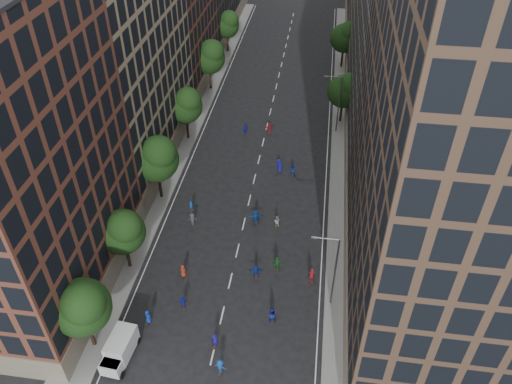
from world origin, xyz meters
TOP-DOWN VIEW (x-y plane):
  - ground at (0.00, 40.00)m, footprint 240.00×240.00m
  - sidewalk_left at (-12.00, 47.50)m, footprint 4.00×105.00m
  - sidewalk_right at (12.00, 47.50)m, footprint 4.00×105.00m
  - bldg_left_a at (-19.00, 11.00)m, footprint 14.00×22.00m
  - bldg_left_b at (-19.00, 35.00)m, footprint 14.00×26.00m
  - bldg_left_c at (-19.00, 58.00)m, footprint 14.00×20.00m
  - bldg_right_a at (19.00, 15.00)m, footprint 14.00×30.00m
  - bldg_right_b at (19.00, 44.00)m, footprint 14.00×28.00m
  - tree_left_0 at (-11.01, 3.85)m, footprint 5.20×5.20m
  - tree_left_1 at (-11.02, 13.86)m, footprint 4.80×4.80m
  - tree_left_2 at (-10.99, 25.83)m, footprint 5.60×5.60m
  - tree_left_3 at (-11.02, 39.85)m, footprint 5.00×5.00m
  - tree_left_4 at (-11.00, 55.84)m, footprint 5.40×5.40m
  - tree_left_5 at (-11.02, 71.86)m, footprint 4.80×4.80m
  - tree_right_a at (11.38, 47.85)m, footprint 5.00×5.00m
  - tree_right_b at (11.39, 67.85)m, footprint 5.20×5.20m
  - streetlamp_near at (10.37, 12.00)m, footprint 2.64×0.22m
  - streetlamp_far at (10.37, 45.00)m, footprint 2.64×0.22m
  - cargo_van at (-8.24, 3.10)m, footprint 2.48×4.62m
  - skater_0 at (-6.94, 7.19)m, footprint 0.93×0.79m
  - skater_1 at (0.04, 5.45)m, footprint 0.75×0.61m
  - skater_2 at (4.93, 9.02)m, footprint 1.05×0.92m
  - skater_3 at (1.07, 2.90)m, footprint 1.19×0.84m
  - skater_4 at (-4.01, 9.37)m, footprint 1.03×0.65m
  - skater_5 at (2.61, 14.51)m, footprint 1.52×0.79m
  - skater_6 at (-5.06, 13.45)m, footprint 0.87×0.71m
  - skater_7 at (8.50, 14.64)m, footprint 0.78×0.64m
  - skater_8 at (3.94, 22.67)m, footprint 0.74×0.59m
  - skater_9 at (-6.02, 21.53)m, footprint 1.20×0.90m
  - skater_10 at (4.73, 15.61)m, footprint 1.17×0.58m
  - skater_11 at (1.44, 22.80)m, footprint 1.89×1.11m
  - skater_12 at (3.16, 33.51)m, footprint 0.90×0.75m
  - skater_13 at (-6.79, 23.97)m, footprint 0.59×0.43m
  - skater_14 at (4.99, 33.00)m, footprint 0.92×0.78m
  - skater_15 at (2.98, 34.16)m, footprint 1.12×0.89m
  - skater_16 at (-2.93, 42.18)m, footprint 1.02×0.65m
  - skater_17 at (0.65, 43.03)m, footprint 1.60×0.51m

SIDE VIEW (x-z plane):
  - ground at x=0.00m, z-range 0.00..0.00m
  - sidewalk_left at x=-12.00m, z-range 0.00..0.15m
  - sidewalk_right at x=12.00m, z-range 0.00..0.15m
  - skater_8 at x=3.94m, z-range 0.00..1.49m
  - skater_13 at x=-6.79m, z-range 0.00..1.49m
  - skater_15 at x=2.98m, z-range 0.00..1.52m
  - skater_6 at x=-5.06m, z-range 0.00..1.55m
  - skater_5 at x=2.61m, z-range 0.00..1.56m
  - skater_12 at x=3.16m, z-range 0.00..1.58m
  - skater_16 at x=-2.93m, z-range 0.00..1.61m
  - skater_0 at x=-6.94m, z-range 0.00..1.62m
  - skater_4 at x=-4.01m, z-range 0.00..1.63m
  - skater_9 at x=-6.02m, z-range 0.00..1.65m
  - skater_14 at x=4.99m, z-range 0.00..1.67m
  - skater_3 at x=1.07m, z-range 0.00..1.68m
  - skater_17 at x=0.65m, z-range 0.00..1.72m
  - skater_1 at x=0.04m, z-range 0.00..1.76m
  - skater_2 at x=4.93m, z-range 0.00..1.82m
  - skater_7 at x=8.50m, z-range 0.00..1.85m
  - skater_10 at x=4.73m, z-range 0.00..1.93m
  - skater_11 at x=1.44m, z-range 0.00..1.94m
  - cargo_van at x=-8.24m, z-range 0.06..2.43m
  - streetlamp_near at x=10.37m, z-range 0.64..9.70m
  - streetlamp_far at x=10.37m, z-range 0.64..9.70m
  - tree_left_1 at x=-11.02m, z-range 1.45..9.66m
  - tree_right_a at x=11.38m, z-range 1.43..9.83m
  - tree_left_5 at x=-11.02m, z-range 1.51..9.84m
  - tree_left_3 at x=-11.02m, z-range 1.53..10.11m
  - tree_left_0 at x=-11.01m, z-range 1.54..10.37m
  - tree_right_b at x=11.39m, z-range 1.54..10.37m
  - tree_left_4 at x=-11.00m, z-range 1.56..10.63m
  - tree_left_2 at x=-10.99m, z-range 1.63..11.08m
  - bldg_left_c at x=-19.00m, z-range 0.00..28.00m
  - bldg_left_a at x=-19.00m, z-range 0.00..30.00m
  - bldg_right_b at x=19.00m, z-range 0.00..33.00m
  - bldg_left_b at x=-19.00m, z-range 0.00..34.00m
  - bldg_right_a at x=19.00m, z-range 0.00..36.00m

